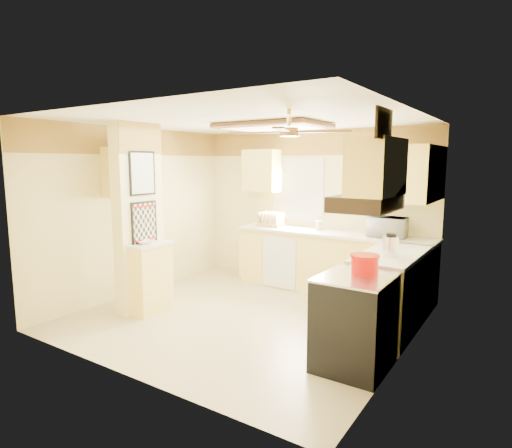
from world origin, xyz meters
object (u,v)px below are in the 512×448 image
Objects in this scene: stove at (355,322)px; microwave at (388,227)px; bowl at (145,242)px; dutch_oven at (365,264)px; kettle at (391,246)px.

stove is 1.78× the size of microwave.
microwave is (-0.35, 2.17, 0.62)m from stove.
bowl is at bearing -178.35° from stove.
dutch_oven is at bearing 4.41° from bowl.
microwave is at bearing 99.05° from stove.
microwave reaches higher than kettle.
kettle reaches higher than bowl.
dutch_oven reaches higher than bowl.
kettle is (0.40, -1.25, -0.02)m from microwave.
bowl is 0.71× the size of dutch_oven.
stove is 0.57m from dutch_oven.
microwave reaches higher than stove.
bowl is 0.76× the size of kettle.
dutch_oven reaches higher than stove.
kettle is (0.06, 0.92, 0.60)m from stove.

